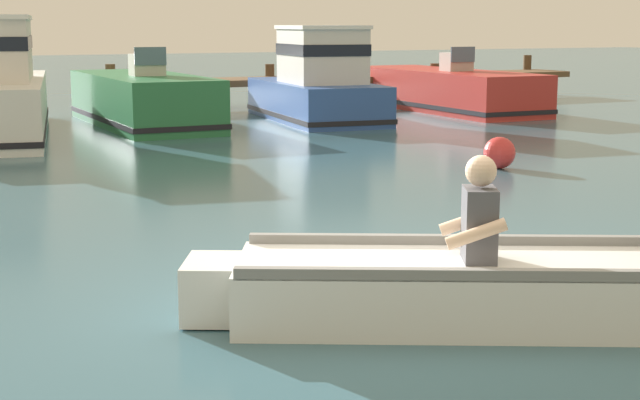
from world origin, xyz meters
TOP-DOWN VIEW (x-y plane):
  - ground_plane at (0.00, 0.00)m, footprint 120.00×120.00m
  - wooden_dock at (8.50, 16.20)m, footprint 13.42×1.64m
  - rowboat_with_person at (0.12, -0.83)m, footprint 3.48×2.42m
  - moored_boat_green at (1.92, 13.15)m, footprint 1.94×5.43m
  - moored_boat_blue at (5.60, 12.40)m, footprint 2.45×4.76m
  - moored_boat_red at (9.58, 13.40)m, footprint 2.03×6.21m
  - mooring_buoy at (4.88, 4.92)m, footprint 0.47×0.47m

SIDE VIEW (x-z plane):
  - ground_plane at x=0.00m, z-range 0.00..0.00m
  - mooring_buoy at x=4.88m, z-range 0.00..0.47m
  - rowboat_with_person at x=0.12m, z-range -0.34..0.85m
  - moored_boat_red at x=9.58m, z-range -0.31..1.24m
  - moored_boat_green at x=1.92m, z-range -0.31..1.32m
  - wooden_dock at x=8.50m, z-range 0.06..1.23m
  - moored_boat_blue at x=5.60m, z-range -0.27..1.78m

